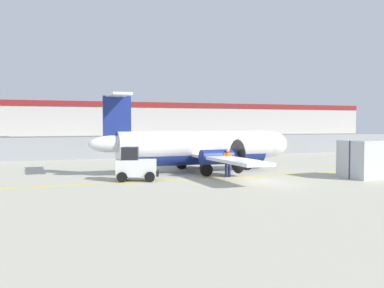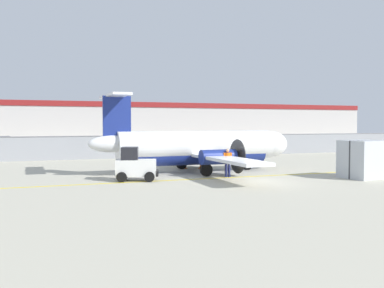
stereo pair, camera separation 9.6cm
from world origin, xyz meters
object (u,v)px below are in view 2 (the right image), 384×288
at_px(parked_car_3, 142,145).
at_px(parked_car_5, 208,140).
at_px(ground_crew_worker, 228,161).
at_px(parked_car_1, 55,147).
at_px(cargo_container, 364,159).
at_px(parked_car_2, 106,145).
at_px(parked_car_0, 1,143).
at_px(parked_car_4, 167,141).
at_px(commuter_airplane, 201,148).
at_px(baggage_tug, 135,165).
at_px(traffic_cone_near_right, 201,164).
at_px(parked_car_6, 255,142).
at_px(traffic_cone_near_left, 184,164).

xyz_separation_m(parked_car_3, parked_car_5, (11.43, 9.62, 0.00)).
bearing_deg(parked_car_3, ground_crew_worker, -81.60).
distance_m(parked_car_1, parked_car_5, 22.18).
bearing_deg(parked_car_5, cargo_container, -96.64).
xyz_separation_m(parked_car_2, parked_car_3, (3.61, -1.07, 0.00)).
bearing_deg(parked_car_0, parked_car_4, -9.26).
bearing_deg(commuter_airplane, parked_car_3, 87.85).
bearing_deg(baggage_tug, cargo_container, 1.61).
bearing_deg(parked_car_5, parked_car_4, 176.05).
bearing_deg(parked_car_4, traffic_cone_near_right, -105.22).
height_order(traffic_cone_near_right, parked_car_3, parked_car_3).
height_order(traffic_cone_near_right, parked_car_4, parked_car_4).
height_order(cargo_container, parked_car_0, cargo_container).
xyz_separation_m(commuter_airplane, parked_car_0, (-14.05, 28.95, -0.71)).
relative_size(parked_car_0, parked_car_3, 0.99).
height_order(parked_car_5, parked_car_6, same).
relative_size(commuter_airplane, ground_crew_worker, 9.43).
bearing_deg(parked_car_3, commuter_airplane, -83.26).
height_order(parked_car_3, parked_car_4, same).
bearing_deg(traffic_cone_near_left, baggage_tug, -131.82).
xyz_separation_m(traffic_cone_near_left, traffic_cone_near_right, (1.05, -0.62, 0.00)).
bearing_deg(parked_car_6, parked_car_0, 161.75).
bearing_deg(parked_car_1, cargo_container, 128.95).
bearing_deg(parked_car_0, baggage_tug, -80.07).
bearing_deg(ground_crew_worker, parked_car_5, -20.08).
height_order(traffic_cone_near_right, parked_car_1, parked_car_1).
relative_size(ground_crew_worker, parked_car_4, 0.40).
bearing_deg(parked_car_1, parked_car_5, -150.09).
bearing_deg(parked_car_5, ground_crew_worker, -110.23).
distance_m(commuter_airplane, baggage_tug, 5.73).
bearing_deg(cargo_container, parked_car_2, 105.64).
bearing_deg(parked_car_4, traffic_cone_near_left, -107.75).
bearing_deg(commuter_airplane, baggage_tug, -152.08).
height_order(baggage_tug, parked_car_3, baggage_tug).
distance_m(parked_car_1, parked_car_4, 17.37).
distance_m(commuter_airplane, cargo_container, 9.97).
relative_size(parked_car_1, parked_car_3, 0.99).
relative_size(parked_car_0, parked_car_4, 1.01).
relative_size(traffic_cone_near_left, parked_car_2, 0.15).
bearing_deg(cargo_container, parked_car_0, 113.65).
height_order(traffic_cone_near_left, parked_car_5, parked_car_5).
xyz_separation_m(ground_crew_worker, parked_car_1, (-8.91, 21.17, -0.06)).
relative_size(commuter_airplane, traffic_cone_near_right, 25.04).
bearing_deg(parked_car_3, traffic_cone_near_left, -84.51).
bearing_deg(parked_car_1, ground_crew_worker, 118.01).
height_order(parked_car_0, parked_car_3, same).
bearing_deg(parked_car_3, parked_car_1, -174.40).
height_order(cargo_container, parked_car_5, cargo_container).
xyz_separation_m(commuter_airplane, cargo_container, (7.86, -6.11, -0.50)).
bearing_deg(parked_car_3, parked_car_5, 47.94).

